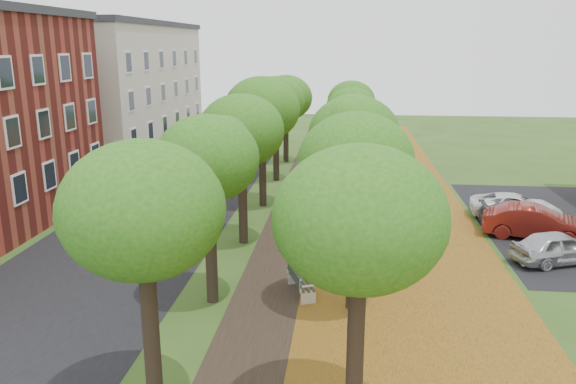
% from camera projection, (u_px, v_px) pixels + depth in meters
% --- Properties ---
extents(street_asphalt, '(8.00, 70.00, 0.01)m').
position_uv_depth(street_asphalt, '(152.00, 219.00, 28.72)').
color(street_asphalt, black).
rests_on(street_asphalt, ground).
extents(footpath, '(3.20, 70.00, 0.01)m').
position_uv_depth(footpath, '(298.00, 223.00, 27.97)').
color(footpath, black).
rests_on(footpath, ground).
extents(leaf_verge, '(7.50, 70.00, 0.01)m').
position_uv_depth(leaf_verge, '(399.00, 226.00, 27.47)').
color(leaf_verge, olive).
rests_on(leaf_verge, ground).
extents(parking_lot, '(9.00, 16.00, 0.01)m').
position_uv_depth(parking_lot, '(573.00, 226.00, 27.59)').
color(parking_lot, black).
rests_on(parking_lot, ground).
extents(tree_row_west, '(3.68, 33.68, 6.47)m').
position_uv_depth(tree_row_west, '(253.00, 125.00, 26.94)').
color(tree_row_west, black).
rests_on(tree_row_west, ground).
extents(tree_row_east, '(3.68, 33.68, 6.47)m').
position_uv_depth(tree_row_east, '(353.00, 127.00, 26.47)').
color(tree_row_east, black).
rests_on(tree_row_east, ground).
extents(building_cream, '(10.30, 20.30, 10.40)m').
position_uv_depth(building_cream, '(109.00, 88.00, 45.64)').
color(building_cream, beige).
rests_on(building_cream, ground).
extents(bench, '(1.18, 1.98, 0.90)m').
position_uv_depth(bench, '(300.00, 282.00, 19.98)').
color(bench, '#242E25').
rests_on(bench, ground).
extents(car_silver, '(4.21, 2.80, 1.33)m').
position_uv_depth(car_silver, '(559.00, 247.00, 22.78)').
color(car_silver, silver).
rests_on(car_silver, ground).
extents(car_red, '(4.85, 2.64, 1.52)m').
position_uv_depth(car_red, '(535.00, 222.00, 25.67)').
color(car_red, maroon).
rests_on(car_red, ground).
extents(car_grey, '(4.24, 1.84, 1.22)m').
position_uv_depth(car_grey, '(525.00, 216.00, 27.14)').
color(car_grey, '#2D2D31').
rests_on(car_grey, ground).
extents(car_white, '(4.72, 2.67, 1.24)m').
position_uv_depth(car_white, '(515.00, 206.00, 28.67)').
color(car_white, white).
rests_on(car_white, ground).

